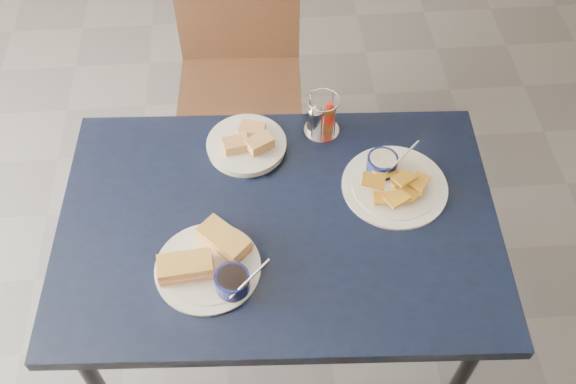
{
  "coord_description": "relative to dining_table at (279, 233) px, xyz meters",
  "views": [
    {
      "loc": [
        -0.23,
        -1.03,
        2.21
      ],
      "look_at": [
        -0.15,
        0.04,
        0.82
      ],
      "focal_mm": 40.0,
      "sensor_mm": 36.0,
      "label": 1
    }
  ],
  "objects": [
    {
      "name": "bread_basket",
      "position": [
        -0.08,
        0.27,
        0.08
      ],
      "size": [
        0.24,
        0.24,
        0.07
      ],
      "color": "white",
      "rests_on": "dining_table"
    },
    {
      "name": "sandwich_plate",
      "position": [
        -0.18,
        -0.14,
        0.09
      ],
      "size": [
        0.3,
        0.28,
        0.12
      ],
      "color": "white",
      "rests_on": "dining_table"
    },
    {
      "name": "plantain_plate",
      "position": [
        0.33,
        0.1,
        0.08
      ],
      "size": [
        0.3,
        0.3,
        0.12
      ],
      "color": "white",
      "rests_on": "dining_table"
    },
    {
      "name": "dining_table",
      "position": [
        0.0,
        0.0,
        0.0
      ],
      "size": [
        1.26,
        0.88,
        0.75
      ],
      "color": "black",
      "rests_on": "ground"
    },
    {
      "name": "condiment_caddy",
      "position": [
        0.15,
        0.33,
        0.12
      ],
      "size": [
        0.11,
        0.11,
        0.14
      ],
      "color": "silver",
      "rests_on": "dining_table"
    },
    {
      "name": "ground",
      "position": [
        0.18,
        -0.0,
        -0.68
      ],
      "size": [
        6.0,
        6.0,
        0.0
      ],
      "primitive_type": "plane",
      "color": "#4D4D52",
      "rests_on": "ground"
    },
    {
      "name": "chair_far",
      "position": [
        -0.1,
        0.89,
        -0.12
      ],
      "size": [
        0.49,
        0.47,
        0.99
      ],
      "color": "black",
      "rests_on": "ground"
    }
  ]
}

